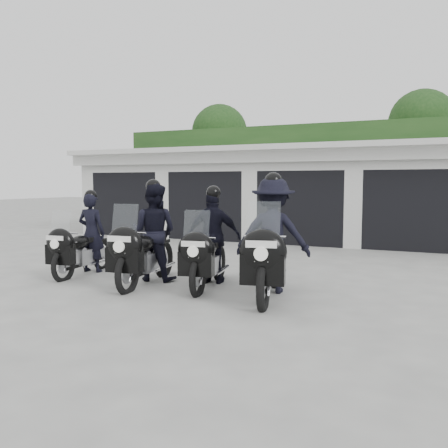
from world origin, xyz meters
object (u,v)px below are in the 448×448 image
at_px(police_bike_a, 84,240).
at_px(police_bike_d, 271,241).
at_px(police_bike_b, 149,238).
at_px(police_bike_c, 211,242).

xyz_separation_m(police_bike_a, police_bike_d, (4.01, -0.12, 0.19)).
height_order(police_bike_b, police_bike_d, police_bike_d).
bearing_deg(police_bike_b, police_bike_a, 168.10).
bearing_deg(police_bike_d, police_bike_c, 156.92).
height_order(police_bike_a, police_bike_b, police_bike_b).
bearing_deg(police_bike_a, police_bike_b, -10.39).
relative_size(police_bike_a, police_bike_c, 0.95).
bearing_deg(police_bike_a, police_bike_c, -3.49).
distance_m(police_bike_c, police_bike_d, 1.26).
bearing_deg(police_bike_d, police_bike_b, 168.45).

